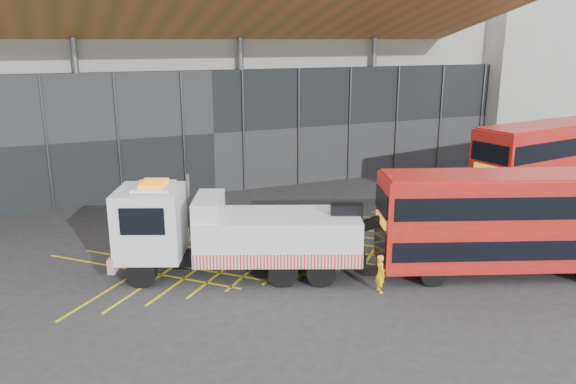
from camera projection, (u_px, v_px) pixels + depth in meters
name	position (u px, v px, depth m)	size (l,w,h in m)	color
ground_plane	(243.00, 255.00, 26.58)	(120.00, 120.00, 0.00)	#2C2C2F
road_markings	(346.00, 239.00, 28.73)	(27.96, 7.16, 0.01)	yellow
construction_building	(183.00, 52.00, 41.25)	(55.00, 23.97, 18.00)	gray
east_building	(520.00, 38.00, 50.39)	(15.00, 12.00, 20.00)	gray
recovery_truck	(230.00, 232.00, 23.83)	(11.84, 6.71, 4.25)	black
bus_towed	(509.00, 219.00, 23.82)	(11.19, 6.30, 4.49)	#AD140F
bus_second	(555.00, 158.00, 34.67)	(12.62, 4.57, 5.03)	#AD140F
worker	(380.00, 273.00, 22.53)	(0.58, 0.38, 1.58)	yellow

